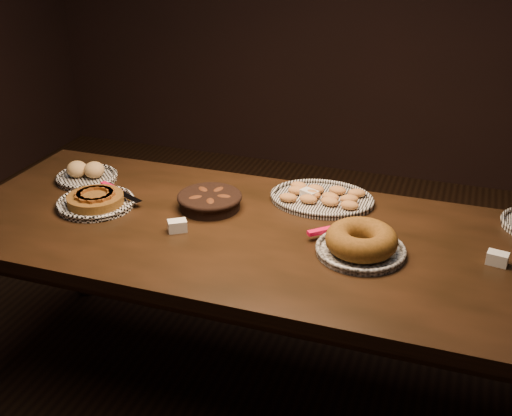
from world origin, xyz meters
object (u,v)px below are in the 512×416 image
(buffet_table, at_px, (256,247))
(apple_tart_plate, at_px, (96,201))
(madeleine_platter, at_px, (322,197))
(bundt_cake_plate, at_px, (361,243))

(buffet_table, height_order, apple_tart_plate, apple_tart_plate)
(buffet_table, height_order, madeleine_platter, madeleine_platter)
(apple_tart_plate, bearing_deg, bundt_cake_plate, -22.60)
(buffet_table, xyz_separation_m, madeleine_platter, (0.17, 0.33, 0.09))
(apple_tart_plate, height_order, bundt_cake_plate, bundt_cake_plate)
(apple_tart_plate, xyz_separation_m, bundt_cake_plate, (1.10, -0.03, 0.02))
(apple_tart_plate, distance_m, madeleine_platter, 0.93)
(apple_tart_plate, relative_size, bundt_cake_plate, 0.91)
(apple_tart_plate, relative_size, madeleine_platter, 0.81)
(buffet_table, relative_size, apple_tart_plate, 6.93)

